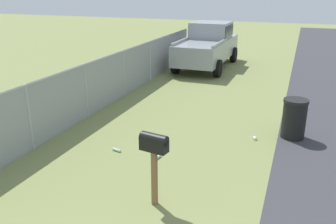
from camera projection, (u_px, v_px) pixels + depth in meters
name	position (u px, v px, depth m)	size (l,w,h in m)	color
mailbox	(154.00, 148.00, 6.16)	(0.28, 0.52, 1.38)	brown
pickup_truck	(208.00, 44.00, 17.24)	(5.28, 2.22, 2.09)	#93999E
trash_bin	(294.00, 119.00, 9.20)	(0.62, 0.62, 1.04)	black
fence_section	(106.00, 79.00, 11.59)	(16.92, 0.07, 1.63)	#9EA3A8
litter_cup_midfield_b	(255.00, 138.00, 9.23)	(0.08, 0.08, 0.10)	white
litter_bottle_near_hydrant	(158.00, 157.00, 8.22)	(0.07, 0.07, 0.22)	#B2D8BF
litter_bottle_by_mailbox	(117.00, 150.00, 8.58)	(0.07, 0.07, 0.22)	#B2D8BF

